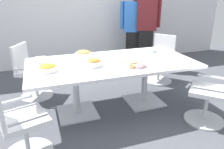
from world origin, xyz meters
name	(u,v)px	position (x,y,z in m)	size (l,w,h in m)	color
ground_plane	(112,107)	(0.00, 0.00, -0.01)	(10.00, 10.00, 0.01)	#4C4F56
back_wall	(78,5)	(0.00, 2.40, 1.40)	(8.00, 0.10, 2.80)	white
conference_table	(112,70)	(0.00, 0.00, 0.63)	(2.40, 1.20, 0.75)	white
office_chair_0	(19,125)	(-1.28, -0.72, 0.41)	(0.67, 0.67, 0.91)	silver
office_chair_1	(212,95)	(1.14, -0.82, 0.41)	(0.76, 0.76, 0.91)	silver
office_chair_2	(160,61)	(1.27, 0.73, 0.41)	(0.76, 0.76, 0.91)	silver
office_chair_3	(31,74)	(-1.15, 0.81, 0.41)	(0.73, 0.73, 0.91)	silver
person_standing_0	(133,28)	(1.12, 1.74, 0.92)	(0.60, 0.35, 1.76)	black
person_standing_1	(146,26)	(1.35, 1.57, 0.98)	(0.59, 0.38, 1.85)	black
snack_bowl_chips_orange	(47,68)	(-0.91, -0.11, 0.80)	(0.23, 0.23, 0.10)	white
snack_bowl_pretzels	(94,63)	(-0.30, -0.12, 0.80)	(0.20, 0.20, 0.11)	white
snack_bowl_cookies	(83,54)	(-0.35, 0.32, 0.81)	(0.25, 0.25, 0.12)	white
donut_platter	(135,64)	(0.24, -0.29, 0.77)	(0.31, 0.31, 0.04)	white
plate_stack	(150,50)	(0.80, 0.32, 0.77)	(0.20, 0.20, 0.05)	white
napkin_pile	(41,60)	(-0.98, 0.27, 0.79)	(0.14, 0.14, 0.08)	white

